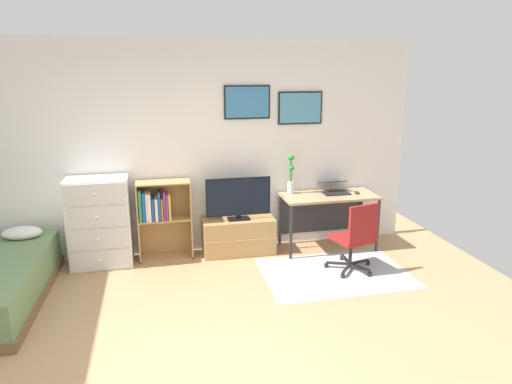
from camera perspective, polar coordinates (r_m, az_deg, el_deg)
The scene contains 12 objects.
ground_plane at distance 4.12m, azimuth -6.19°, elevation -19.60°, with size 7.20×7.20×0.00m, color tan.
wall_back_with_posters at distance 5.90m, azimuth -9.11°, elevation 5.26°, with size 6.12×0.09×2.70m.
area_rug at distance 5.60m, azimuth 9.78°, elevation -9.86°, with size 1.70×1.20×0.01m, color #B2B7BC.
dresser at distance 5.86m, azimuth -18.82°, elevation -3.61°, with size 0.72×0.46×1.09m.
bookshelf at distance 5.87m, azimuth -11.84°, elevation -2.64°, with size 0.66×0.30×1.00m.
tv_stand at distance 6.02m, azimuth -2.19°, elevation -5.46°, with size 0.93×0.41×0.47m.
television at distance 5.84m, azimuth -2.20°, elevation -0.86°, with size 0.83×0.16×0.55m.
desk at distance 6.21m, azimuth 8.75°, elevation -1.39°, with size 1.24×0.58×0.74m.
office_chair at distance 5.50m, azimuth 12.35°, elevation -5.32°, with size 0.58×0.57×0.86m.
laptop at distance 6.24m, azimuth 9.68°, elevation 0.52°, with size 0.35×0.38×0.15m.
computer_mouse at distance 6.23m, azimuth 12.42°, elevation -0.06°, with size 0.06×0.10×0.03m, color #262628.
bamboo_vase at distance 6.05m, azimuth 4.35°, elevation 2.30°, with size 0.09×0.10×0.52m.
Camera 1 is at (-0.32, -3.38, 2.33)m, focal length 32.23 mm.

